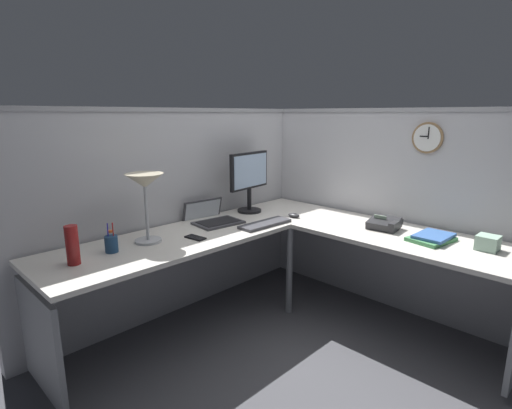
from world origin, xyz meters
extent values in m
plane|color=#47474C|center=(0.00, 0.00, 0.00)|extent=(6.80, 6.80, 0.00)
cube|color=#B2B2B7|center=(-0.36, 0.87, 0.78)|extent=(2.57, 0.10, 1.55)
cube|color=#939399|center=(-0.36, 0.87, 1.56)|extent=(2.57, 0.12, 0.03)
cube|color=#B2B2B7|center=(0.87, -0.27, 0.78)|extent=(0.10, 2.37, 1.55)
cube|color=#939399|center=(0.87, -0.27, 1.56)|extent=(0.12, 2.37, 0.03)
cube|color=beige|center=(-0.38, 0.47, 0.71)|extent=(2.35, 0.66, 0.03)
cube|color=beige|center=(0.47, -0.60, 0.71)|extent=(0.66, 1.49, 0.03)
cylinder|color=slate|center=(0.16, 0.16, 0.35)|extent=(0.05, 0.05, 0.70)
cube|color=slate|center=(-1.53, 0.47, 0.35)|extent=(0.03, 0.58, 0.60)
cylinder|color=black|center=(0.20, 0.64, 0.74)|extent=(0.20, 0.20, 0.02)
cylinder|color=black|center=(0.20, 0.64, 0.84)|extent=(0.04, 0.04, 0.20)
cube|color=black|center=(0.20, 0.64, 1.08)|extent=(0.46, 0.09, 0.30)
cube|color=#99B2D1|center=(0.20, 0.62, 1.08)|extent=(0.42, 0.06, 0.26)
cube|color=#38383D|center=(-0.23, 0.54, 0.74)|extent=(0.36, 0.27, 0.02)
cube|color=black|center=(-0.23, 0.54, 0.75)|extent=(0.31, 0.21, 0.00)
cube|color=#38383D|center=(-0.20, 0.76, 0.77)|extent=(0.35, 0.10, 0.22)
cube|color=silver|center=(-0.21, 0.76, 0.77)|extent=(0.31, 0.08, 0.18)
cube|color=#38383D|center=(-0.01, 0.26, 0.74)|extent=(0.43, 0.15, 0.02)
ellipsoid|color=#232326|center=(0.32, 0.25, 0.75)|extent=(0.06, 0.10, 0.03)
cylinder|color=#B7BABF|center=(-0.82, 0.53, 0.74)|extent=(0.17, 0.17, 0.02)
cylinder|color=#B7BABF|center=(-0.82, 0.53, 0.93)|extent=(0.02, 0.02, 0.38)
cone|color=#B2A88C|center=(-0.82, 0.53, 1.13)|extent=(0.24, 0.24, 0.09)
cylinder|color=navy|center=(-1.08, 0.52, 0.78)|extent=(0.08, 0.08, 0.10)
cylinder|color=#1E1EB2|center=(-1.09, 0.52, 0.84)|extent=(0.01, 0.01, 0.13)
cylinder|color=#B21E1E|center=(-1.06, 0.51, 0.84)|extent=(0.01, 0.01, 0.13)
cylinder|color=#D8591E|center=(-1.07, 0.53, 0.85)|extent=(0.03, 0.03, 0.01)
cube|color=black|center=(-0.57, 0.38, 0.73)|extent=(0.09, 0.15, 0.01)
cylinder|color=maroon|center=(-1.31, 0.48, 0.84)|extent=(0.07, 0.07, 0.22)
cube|color=#232326|center=(0.51, -0.41, 0.77)|extent=(0.21, 0.22, 0.10)
cube|color=#8CA58C|center=(0.51, -0.38, 0.80)|extent=(0.02, 0.09, 0.04)
cube|color=#232326|center=(0.52, -0.50, 0.79)|extent=(0.19, 0.06, 0.04)
cube|color=#3F7F4C|center=(0.48, -0.76, 0.74)|extent=(0.31, 0.26, 0.02)
cube|color=#335999|center=(0.49, -0.77, 0.76)|extent=(0.27, 0.20, 0.02)
cube|color=#8CAD99|center=(0.54, -1.07, 0.78)|extent=(0.12, 0.12, 0.09)
cylinder|color=olive|center=(0.82, -0.55, 1.37)|extent=(0.03, 0.22, 0.22)
cylinder|color=white|center=(0.80, -0.55, 1.37)|extent=(0.00, 0.19, 0.19)
cube|color=black|center=(0.80, -0.53, 1.38)|extent=(0.00, 0.06, 0.01)
cube|color=black|center=(0.80, -0.56, 1.40)|extent=(0.00, 0.01, 0.08)
camera|label=1|loc=(-2.06, -1.66, 1.54)|focal=27.67mm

